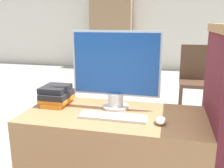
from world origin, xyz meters
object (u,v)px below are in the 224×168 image
mouse (161,121)px  far_chair (195,75)px  book_stack (57,95)px  keyboard (113,117)px  monitor (116,70)px

mouse → far_chair: far_chair is taller
far_chair → mouse: bearing=-120.2°
mouse → far_chair: (0.40, 2.46, -0.23)m
book_stack → keyboard: bearing=-20.7°
mouse → far_chair: bearing=80.7°
keyboard → mouse: (0.29, -0.02, 0.01)m
monitor → keyboard: size_ratio=1.42×
keyboard → book_stack: 0.49m
monitor → mouse: size_ratio=6.16×
keyboard → mouse: size_ratio=4.34×
keyboard → far_chair: size_ratio=0.43×
keyboard → far_chair: bearing=74.1°
mouse → book_stack: size_ratio=0.40×
keyboard → book_stack: (-0.46, 0.17, 0.06)m
book_stack → mouse: bearing=-14.5°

